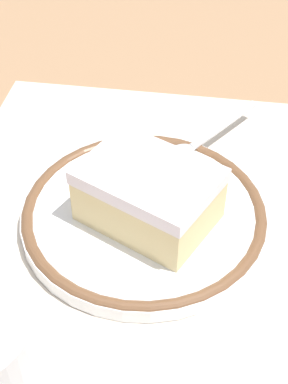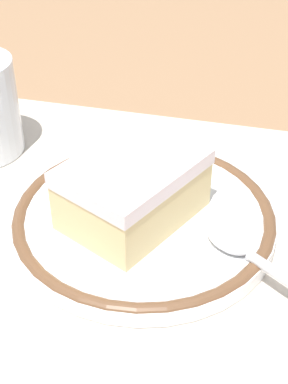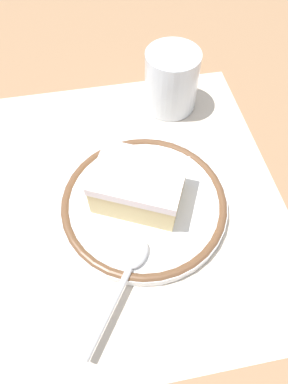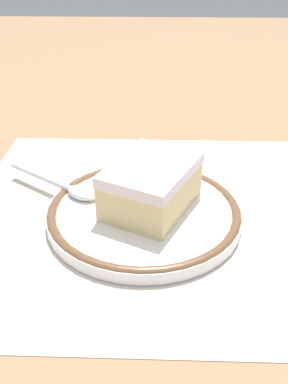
{
  "view_description": "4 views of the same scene",
  "coord_description": "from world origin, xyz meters",
  "px_view_note": "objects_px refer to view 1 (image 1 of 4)",
  "views": [
    {
      "loc": [
        0.31,
        0.04,
        0.34
      ],
      "look_at": [
        -0.02,
        -0.01,
        0.03
      ],
      "focal_mm": 53.85,
      "sensor_mm": 36.0,
      "label": 1
    },
    {
      "loc": [
        -0.1,
        0.31,
        0.28
      ],
      "look_at": [
        -0.02,
        -0.01,
        0.03
      ],
      "focal_mm": 53.38,
      "sensor_mm": 36.0,
      "label": 2
    },
    {
      "loc": [
        -0.23,
        0.03,
        0.36
      ],
      "look_at": [
        -0.02,
        -0.01,
        0.03
      ],
      "focal_mm": 32.1,
      "sensor_mm": 36.0,
      "label": 3
    },
    {
      "loc": [
        -0.01,
        -0.38,
        0.26
      ],
      "look_at": [
        -0.02,
        -0.01,
        0.03
      ],
      "focal_mm": 40.44,
      "sensor_mm": 36.0,
      "label": 4
    }
  ],
  "objects_px": {
    "plate": "(144,214)",
    "cake_slice": "(149,194)",
    "spoon": "(196,144)",
    "napkin": "(283,363)"
  },
  "relations": [
    {
      "from": "plate",
      "to": "cake_slice",
      "type": "distance_m",
      "value": 0.03
    },
    {
      "from": "spoon",
      "to": "napkin",
      "type": "bearing_deg",
      "value": 20.62
    },
    {
      "from": "spoon",
      "to": "plate",
      "type": "bearing_deg",
      "value": -21.52
    },
    {
      "from": "napkin",
      "to": "cake_slice",
      "type": "bearing_deg",
      "value": -135.83
    },
    {
      "from": "napkin",
      "to": "spoon",
      "type": "bearing_deg",
      "value": -159.38
    },
    {
      "from": "spoon",
      "to": "napkin",
      "type": "distance_m",
      "value": 0.22
    },
    {
      "from": "napkin",
      "to": "plate",
      "type": "bearing_deg",
      "value": -136.42
    },
    {
      "from": "cake_slice",
      "to": "napkin",
      "type": "bearing_deg",
      "value": 44.17
    },
    {
      "from": "cake_slice",
      "to": "spoon",
      "type": "relative_size",
      "value": 1.04
    },
    {
      "from": "plate",
      "to": "napkin",
      "type": "relative_size",
      "value": 1.58
    }
  ]
}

